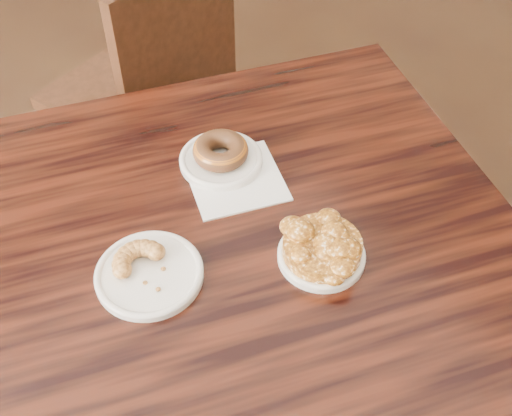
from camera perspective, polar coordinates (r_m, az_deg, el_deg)
floor at (r=1.84m, az=-1.69°, el=-12.95°), size 5.00×5.00×0.00m
cafe_table at (r=1.41m, az=-0.68°, el=-12.93°), size 1.21×1.21×0.75m
chair_far at (r=1.92m, az=-10.61°, el=10.00°), size 0.58×0.58×0.90m
napkin at (r=1.20m, az=-1.84°, el=2.60°), size 0.21×0.21×0.00m
plate_donut at (r=1.23m, az=-3.13°, el=4.28°), size 0.16×0.16×0.01m
plate_cruller at (r=1.06m, az=-9.46°, el=-5.84°), size 0.18×0.18×0.01m
plate_fritter at (r=1.08m, az=5.82°, el=-4.24°), size 0.15×0.15×0.01m
glazed_donut at (r=1.21m, az=-3.17°, el=5.13°), size 0.11×0.11×0.04m
apple_fritter at (r=1.06m, az=5.93°, el=-3.32°), size 0.18×0.18×0.04m
cruller_fragment at (r=1.05m, az=-9.60°, el=-5.18°), size 0.10×0.10×0.03m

